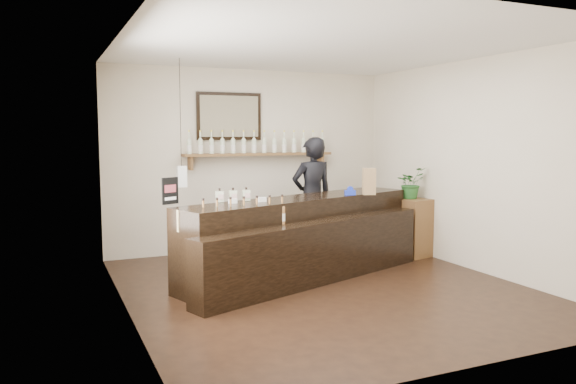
{
  "coord_description": "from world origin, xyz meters",
  "views": [
    {
      "loc": [
        -3.0,
        -5.78,
        1.82
      ],
      "look_at": [
        -0.15,
        0.7,
        1.08
      ],
      "focal_mm": 35.0,
      "sensor_mm": 36.0,
      "label": 1
    }
  ],
  "objects": [
    {
      "name": "ground",
      "position": [
        0.0,
        0.0,
        0.0
      ],
      "size": [
        5.0,
        5.0,
        0.0
      ],
      "primitive_type": "plane",
      "color": "black",
      "rests_on": "ground"
    },
    {
      "name": "room_shell",
      "position": [
        0.0,
        0.0,
        1.7
      ],
      "size": [
        5.0,
        5.0,
        5.0
      ],
      "color": "beige",
      "rests_on": "ground"
    },
    {
      "name": "back_wall_decor",
      "position": [
        -0.14,
        2.37,
        1.75
      ],
      "size": [
        2.66,
        0.96,
        1.69
      ],
      "color": "brown",
      "rests_on": "ground"
    },
    {
      "name": "counter",
      "position": [
        0.04,
        0.57,
        0.47
      ],
      "size": [
        3.59,
        2.12,
        1.17
      ],
      "color": "black",
      "rests_on": "ground"
    },
    {
      "name": "promo_sign",
      "position": [
        -1.65,
        0.7,
        1.16
      ],
      "size": [
        0.21,
        0.12,
        0.31
      ],
      "color": "black",
      "rests_on": "counter"
    },
    {
      "name": "paper_bag",
      "position": [
        1.01,
        0.64,
        1.18
      ],
      "size": [
        0.19,
        0.17,
        0.36
      ],
      "color": "olive",
      "rests_on": "counter"
    },
    {
      "name": "tape_dispenser",
      "position": [
        0.75,
        0.69,
        1.05
      ],
      "size": [
        0.15,
        0.09,
        0.12
      ],
      "color": "#1B31BD",
      "rests_on": "counter"
    },
    {
      "name": "side_cabinet",
      "position": [
        2.0,
        1.06,
        0.43
      ],
      "size": [
        0.54,
        0.66,
        0.86
      ],
      "color": "brown",
      "rests_on": "ground"
    },
    {
      "name": "potted_plant",
      "position": [
        2.0,
        1.06,
        1.09
      ],
      "size": [
        0.5,
        0.46,
        0.47
      ],
      "primitive_type": "imported",
      "rotation": [
        0.0,
        0.0,
        0.25
      ],
      "color": "#255B24",
      "rests_on": "side_cabinet"
    },
    {
      "name": "shopkeeper",
      "position": [
        0.61,
        1.55,
        1.0
      ],
      "size": [
        0.75,
        0.51,
        2.0
      ],
      "primitive_type": "imported",
      "rotation": [
        0.0,
        0.0,
        3.18
      ],
      "color": "black",
      "rests_on": "ground"
    }
  ]
}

